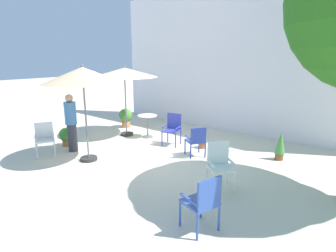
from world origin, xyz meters
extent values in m
plane|color=beige|center=(0.00, 0.00, 0.00)|extent=(60.00, 60.00, 0.00)
cube|color=white|center=(0.00, 3.77, 2.50)|extent=(9.53, 0.30, 5.01)
cylinder|color=#2D2D2D|center=(-1.16, -1.41, 0.04)|extent=(0.44, 0.44, 0.08)
cylinder|color=slate|center=(-1.16, -1.41, 1.21)|extent=(0.04, 0.04, 2.42)
cone|color=beige|center=(-1.16, -1.41, 2.22)|extent=(1.97, 1.97, 0.40)
sphere|color=slate|center=(-1.16, -1.41, 2.45)|extent=(0.06, 0.06, 0.06)
cylinder|color=#2D2D2D|center=(-2.17, 0.84, 0.04)|extent=(0.44, 0.44, 0.08)
cylinder|color=slate|center=(-2.17, 0.84, 1.15)|extent=(0.04, 0.04, 2.31)
cone|color=beige|center=(-2.17, 0.84, 2.15)|extent=(2.19, 2.19, 0.31)
sphere|color=slate|center=(-2.17, 0.84, 2.34)|extent=(0.06, 0.06, 0.06)
cylinder|color=white|center=(-1.44, 1.12, 0.75)|extent=(0.65, 0.65, 0.02)
cylinder|color=slate|center=(-1.44, 1.12, 0.37)|extent=(0.06, 0.06, 0.73)
cylinder|color=slate|center=(-1.44, 1.12, 0.01)|extent=(0.36, 0.36, 0.03)
cube|color=#333E9E|center=(-0.29, 0.99, 0.45)|extent=(0.59, 0.58, 0.04)
cube|color=#333E9E|center=(-0.34, 1.19, 0.72)|extent=(0.45, 0.16, 0.49)
cube|color=#333E9E|center=(-0.50, 0.93, 0.57)|extent=(0.15, 0.41, 0.03)
cube|color=#333E9E|center=(-0.07, 1.05, 0.57)|extent=(0.15, 0.41, 0.03)
cylinder|color=#333E9E|center=(-0.44, 0.72, 0.22)|extent=(0.04, 0.04, 0.43)
cylinder|color=#333E9E|center=(-0.01, 0.84, 0.22)|extent=(0.04, 0.04, 0.43)
cylinder|color=#333E9E|center=(-0.56, 1.14, 0.22)|extent=(0.04, 0.04, 0.43)
cylinder|color=#333E9E|center=(-0.13, 1.25, 0.22)|extent=(0.04, 0.04, 0.43)
cube|color=#3050A2|center=(2.73, -2.03, 0.46)|extent=(0.58, 0.59, 0.04)
cube|color=#3050A2|center=(2.93, -2.09, 0.71)|extent=(0.17, 0.44, 0.46)
cube|color=#3050A2|center=(2.79, -1.83, 0.58)|extent=(0.41, 0.16, 0.03)
cube|color=#3050A2|center=(2.67, -2.24, 0.58)|extent=(0.41, 0.16, 0.03)
cylinder|color=#3050A2|center=(2.58, -1.76, 0.22)|extent=(0.04, 0.04, 0.44)
cylinder|color=#3050A2|center=(2.46, -2.18, 0.22)|extent=(0.04, 0.04, 0.44)
cylinder|color=#3050A2|center=(3.00, -1.88, 0.22)|extent=(0.04, 0.04, 0.44)
cylinder|color=#3050A2|center=(2.87, -2.30, 0.22)|extent=(0.04, 0.04, 0.44)
cube|color=silver|center=(-2.33, -1.97, 0.45)|extent=(0.63, 0.64, 0.04)
cube|color=silver|center=(-2.52, -1.87, 0.69)|extent=(0.24, 0.43, 0.43)
cube|color=silver|center=(-2.43, -2.17, 0.57)|extent=(0.39, 0.22, 0.03)
cube|color=silver|center=(-2.23, -1.77, 0.57)|extent=(0.39, 0.22, 0.03)
cylinder|color=silver|center=(-2.24, -2.27, 0.22)|extent=(0.04, 0.04, 0.43)
cylinder|color=silver|center=(-2.04, -1.86, 0.22)|extent=(0.04, 0.04, 0.43)
cylinder|color=silver|center=(-2.62, -2.07, 0.22)|extent=(0.04, 0.04, 0.43)
cylinder|color=silver|center=(-2.42, -1.67, 0.22)|extent=(0.04, 0.04, 0.43)
cube|color=white|center=(2.31, -0.61, 0.45)|extent=(0.66, 0.67, 0.04)
cube|color=white|center=(2.15, -0.48, 0.72)|extent=(0.33, 0.38, 0.49)
cube|color=white|center=(2.17, -0.78, 0.57)|extent=(0.34, 0.30, 0.03)
cube|color=white|center=(2.46, -0.44, 0.57)|extent=(0.34, 0.30, 0.03)
cylinder|color=white|center=(2.33, -0.92, 0.22)|extent=(0.04, 0.04, 0.43)
cylinder|color=white|center=(2.62, -0.58, 0.22)|extent=(0.04, 0.04, 0.43)
cylinder|color=white|center=(2.01, -0.65, 0.22)|extent=(0.04, 0.04, 0.43)
cylinder|color=white|center=(2.29, -0.31, 0.22)|extent=(0.04, 0.04, 0.43)
cube|color=#2C3E95|center=(0.81, 0.66, 0.43)|extent=(0.63, 0.63, 0.04)
cube|color=#2C3E95|center=(0.98, 0.55, 0.65)|extent=(0.27, 0.39, 0.40)
cube|color=#2C3E95|center=(0.92, 0.83, 0.55)|extent=(0.36, 0.25, 0.03)
cube|color=#2C3E95|center=(0.70, 0.48, 0.55)|extent=(0.36, 0.25, 0.03)
cylinder|color=#2C3E95|center=(0.75, 0.95, 0.20)|extent=(0.04, 0.04, 0.41)
cylinder|color=#2C3E95|center=(0.52, 0.59, 0.20)|extent=(0.04, 0.04, 0.41)
cylinder|color=#2C3E95|center=(1.10, 0.72, 0.20)|extent=(0.04, 0.04, 0.41)
cylinder|color=#2C3E95|center=(0.87, 0.37, 0.20)|extent=(0.04, 0.04, 0.41)
cylinder|color=#B96538|center=(-2.70, -1.13, 0.09)|extent=(0.26, 0.26, 0.19)
cylinder|color=#382819|center=(-2.70, -1.13, 0.18)|extent=(0.23, 0.23, 0.02)
sphere|color=#3D8530|center=(-2.70, -1.13, 0.36)|extent=(0.41, 0.41, 0.41)
cylinder|color=#CE7447|center=(-3.04, 1.58, 0.13)|extent=(0.31, 0.31, 0.26)
cylinder|color=#382819|center=(-3.04, 1.58, 0.25)|extent=(0.28, 0.28, 0.02)
sphere|color=#4A8C38|center=(-3.04, 1.58, 0.48)|extent=(0.51, 0.51, 0.51)
sphere|color=#DA4168|center=(-2.94, 1.41, 0.54)|extent=(0.09, 0.09, 0.09)
sphere|color=#DA4168|center=(-2.99, 1.42, 0.56)|extent=(0.09, 0.09, 0.09)
sphere|color=#DA4168|center=(-3.20, 1.54, 0.60)|extent=(0.10, 0.10, 0.10)
sphere|color=#DA4168|center=(-3.24, 1.52, 0.40)|extent=(0.11, 0.11, 0.11)
cylinder|color=#AD6039|center=(0.60, 1.35, 0.09)|extent=(0.22, 0.22, 0.19)
cylinder|color=#382819|center=(0.60, 1.35, 0.18)|extent=(0.20, 0.20, 0.02)
cone|color=#397432|center=(0.60, 1.35, 0.37)|extent=(0.28, 0.28, 0.38)
cylinder|color=brown|center=(2.70, 1.84, 0.09)|extent=(0.22, 0.22, 0.18)
cylinder|color=#382819|center=(2.70, 1.84, 0.17)|extent=(0.19, 0.19, 0.02)
cone|color=#4B9143|center=(2.70, 1.84, 0.49)|extent=(0.27, 0.27, 0.62)
cylinder|color=#33333D|center=(-2.13, -1.26, 0.40)|extent=(0.26, 0.26, 0.80)
cylinder|color=teal|center=(-2.13, -1.26, 1.11)|extent=(0.37, 0.37, 0.63)
sphere|color=tan|center=(-2.13, -1.26, 1.54)|extent=(0.22, 0.22, 0.22)
camera|label=1|loc=(4.81, -5.30, 2.66)|focal=29.32mm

